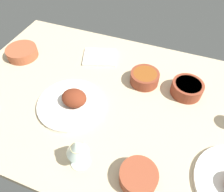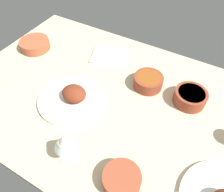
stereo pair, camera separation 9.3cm
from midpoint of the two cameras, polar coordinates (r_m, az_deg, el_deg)
dining_table at (r=96.05cm, az=2.77°, el=-1.72°), size 140.00×90.00×4.00cm
plate_far_side at (r=93.28cm, az=-7.89°, el=-0.49°), size 28.45×28.45×7.71cm
bowl_soup at (r=99.81cm, az=12.29°, el=3.75°), size 13.33×13.33×5.68cm
bowl_cream at (r=98.59cm, az=22.69°, el=-0.36°), size 13.75×13.75×5.94cm
bowl_sauce at (r=125.53cm, az=-17.90°, el=12.92°), size 15.82×15.82×5.01cm
bowl_potatoes at (r=74.02cm, az=6.46°, el=-21.44°), size 12.64×12.64×5.32cm
wine_glass at (r=71.83cm, az=-9.08°, el=-12.37°), size 7.60×7.60×14.00cm
folded_napkin at (r=114.99cm, az=1.28°, el=10.47°), size 20.23×18.34×1.20cm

